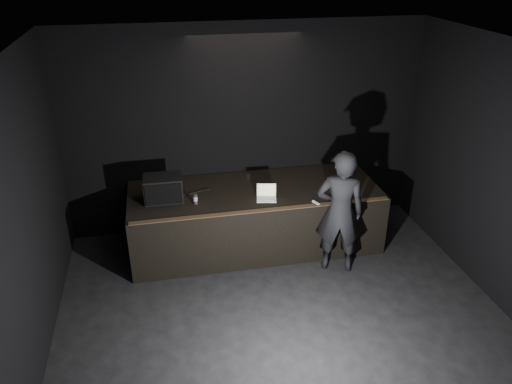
{
  "coord_description": "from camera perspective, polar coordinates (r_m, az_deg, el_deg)",
  "views": [
    {
      "loc": [
        -1.43,
        -4.29,
        4.54
      ],
      "look_at": [
        -0.06,
        2.3,
        1.18
      ],
      "focal_mm": 35.0,
      "sensor_mm": 36.0,
      "label": 1
    }
  ],
  "objects": [
    {
      "name": "wii_remote",
      "position": [
        7.62,
        6.85,
        -1.23
      ],
      "size": [
        0.08,
        0.15,
        0.03
      ],
      "primitive_type": "cube",
      "rotation": [
        0.0,
        0.0,
        0.36
      ],
      "color": "white",
      "rests_on": "stage_riser"
    },
    {
      "name": "plastic_cup",
      "position": [
        8.32,
        -0.81,
        1.76
      ],
      "size": [
        0.08,
        0.08,
        0.1
      ],
      "primitive_type": "cylinder",
      "color": "white",
      "rests_on": "stage_riser"
    },
    {
      "name": "riser_lip",
      "position": [
        7.38,
        0.93,
        -2.09
      ],
      "size": [
        3.92,
        0.1,
        0.01
      ],
      "primitive_type": "cube",
      "color": "brown",
      "rests_on": "stage_riser"
    },
    {
      "name": "beer_can",
      "position": [
        7.59,
        -6.93,
        -0.79
      ],
      "size": [
        0.07,
        0.07,
        0.16
      ],
      "color": "silver",
      "rests_on": "stage_riser"
    },
    {
      "name": "stage_riser",
      "position": [
        8.23,
        -0.17,
        -2.86
      ],
      "size": [
        4.0,
        1.5,
        1.0
      ],
      "primitive_type": "cube",
      "color": "black",
      "rests_on": "ground"
    },
    {
      "name": "person",
      "position": [
        7.48,
        9.55,
        -2.3
      ],
      "size": [
        0.82,
        0.66,
        1.95
      ],
      "primitive_type": "imported",
      "rotation": [
        0.0,
        0.0,
        2.84
      ],
      "color": "black",
      "rests_on": "ground"
    },
    {
      "name": "laptop",
      "position": [
        7.71,
        1.2,
        -0.35
      ],
      "size": [
        0.34,
        0.32,
        0.2
      ],
      "rotation": [
        0.0,
        0.0,
        -0.21
      ],
      "color": "white",
      "rests_on": "stage_riser"
    },
    {
      "name": "ground",
      "position": [
        6.41,
        5.01,
        -18.67
      ],
      "size": [
        7.0,
        7.0,
        0.0
      ],
      "primitive_type": "plane",
      "color": "black",
      "rests_on": "ground"
    },
    {
      "name": "room_walls",
      "position": [
        5.18,
        5.88,
        -2.69
      ],
      "size": [
        6.1,
        7.1,
        3.52
      ],
      "color": "black",
      "rests_on": "ground"
    },
    {
      "name": "stage_monitor",
      "position": [
        7.72,
        -10.55,
        0.39
      ],
      "size": [
        0.59,
        0.44,
        0.39
      ],
      "rotation": [
        0.0,
        0.0,
        -0.02
      ],
      "color": "black",
      "rests_on": "stage_riser"
    },
    {
      "name": "cable",
      "position": [
        7.88,
        -8.28,
        -0.37
      ],
      "size": [
        0.85,
        0.29,
        0.02
      ],
      "primitive_type": "cylinder",
      "rotation": [
        0.0,
        1.57,
        0.31
      ],
      "color": "black",
      "rests_on": "stage_riser"
    }
  ]
}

